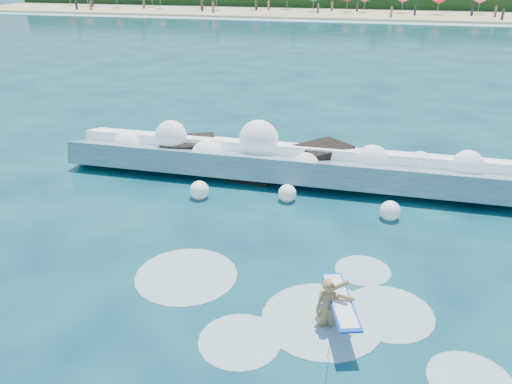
% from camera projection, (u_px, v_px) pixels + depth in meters
% --- Properties ---
extents(ground, '(200.00, 200.00, 0.00)m').
position_uv_depth(ground, '(192.00, 250.00, 14.99)').
color(ground, '#082941').
rests_on(ground, ground).
extents(beach, '(140.00, 20.00, 0.40)m').
position_uv_depth(beach, '(356.00, 14.00, 83.75)').
color(beach, tan).
rests_on(beach, ground).
extents(wet_band, '(140.00, 5.00, 0.08)m').
position_uv_depth(wet_band, '(351.00, 22.00, 74.10)').
color(wet_band, silver).
rests_on(wet_band, ground).
extents(breaking_wave, '(17.83, 2.79, 1.54)m').
position_uv_depth(breaking_wave, '(286.00, 164.00, 19.94)').
color(breaking_wave, teal).
rests_on(breaking_wave, ground).
extents(rock_cluster, '(8.39, 3.25, 1.38)m').
position_uv_depth(rock_cluster, '(248.00, 160.00, 20.69)').
color(rock_cluster, black).
rests_on(rock_cluster, ground).
extents(surfer_with_board, '(1.17, 2.82, 1.60)m').
position_uv_depth(surfer_with_board, '(330.00, 308.00, 11.53)').
color(surfer_with_board, '#A87C4E').
rests_on(surfer_with_board, ground).
extents(wave_spray, '(14.70, 4.22, 2.23)m').
position_uv_depth(wave_spray, '(271.00, 152.00, 19.75)').
color(wave_spray, white).
rests_on(wave_spray, ground).
extents(surf_foam, '(9.44, 5.37, 0.15)m').
position_uv_depth(surf_foam, '(292.00, 307.00, 12.51)').
color(surf_foam, silver).
rests_on(surf_foam, ground).
extents(beach_umbrellas, '(112.45, 6.83, 0.50)m').
position_uv_depth(beach_umbrellas, '(359.00, 0.00, 84.42)').
color(beach_umbrellas, red).
rests_on(beach_umbrellas, ground).
extents(beachgoers, '(100.15, 13.28, 1.93)m').
position_uv_depth(beachgoers, '(336.00, 9.00, 82.21)').
color(beachgoers, '#3F332D').
rests_on(beachgoers, ground).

